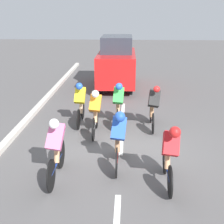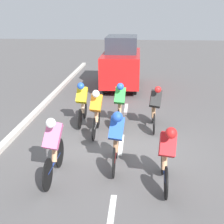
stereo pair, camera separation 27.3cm
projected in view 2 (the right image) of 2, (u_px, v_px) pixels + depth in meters
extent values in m
plane|color=#565454|center=(121.00, 147.00, 8.57)|extent=(60.00, 60.00, 0.00)
cube|color=white|center=(111.00, 217.00, 5.70)|extent=(0.12, 1.40, 0.01)
cube|color=white|center=(121.00, 144.00, 8.73)|extent=(0.12, 1.40, 0.01)
cube|color=white|center=(126.00, 109.00, 11.75)|extent=(0.12, 1.40, 0.01)
cube|color=beige|center=(10.00, 138.00, 8.96)|extent=(0.20, 25.16, 0.14)
cylinder|color=black|center=(85.00, 109.00, 10.69)|extent=(0.03, 0.64, 0.64)
cylinder|color=black|center=(80.00, 119.00, 9.77)|extent=(0.03, 0.64, 0.64)
cylinder|color=black|center=(83.00, 114.00, 10.23)|extent=(0.04, 0.97, 0.04)
cylinder|color=black|center=(83.00, 106.00, 10.32)|extent=(0.04, 0.04, 0.42)
cylinder|color=yellow|center=(83.00, 111.00, 10.24)|extent=(0.07, 0.07, 0.16)
cylinder|color=beige|center=(83.00, 108.00, 10.24)|extent=(0.12, 0.23, 0.36)
cube|color=yellow|center=(82.00, 95.00, 9.92)|extent=(0.35, 0.45, 0.55)
sphere|color=blue|center=(81.00, 86.00, 9.60)|extent=(0.22, 0.22, 0.22)
cylinder|color=black|center=(153.00, 113.00, 10.27)|extent=(0.03, 0.65, 0.65)
cylinder|color=black|center=(154.00, 124.00, 9.34)|extent=(0.03, 0.65, 0.65)
cylinder|color=#B7B7BC|center=(153.00, 119.00, 9.80)|extent=(0.04, 0.99, 0.04)
cylinder|color=#B7B7BC|center=(153.00, 110.00, 9.90)|extent=(0.04, 0.04, 0.42)
cylinder|color=#1999D8|center=(153.00, 115.00, 9.82)|extent=(0.07, 0.07, 0.16)
cylinder|color=#9E704C|center=(153.00, 112.00, 9.82)|extent=(0.12, 0.23, 0.36)
cube|color=black|center=(156.00, 99.00, 9.49)|extent=(0.40, 0.46, 0.58)
sphere|color=red|center=(158.00, 90.00, 9.17)|extent=(0.20, 0.20, 0.20)
cylinder|color=black|center=(120.00, 110.00, 10.52)|extent=(0.03, 0.70, 0.70)
cylinder|color=black|center=(118.00, 120.00, 9.60)|extent=(0.03, 0.70, 0.70)
cylinder|color=#B7B7BC|center=(119.00, 115.00, 10.06)|extent=(0.04, 0.97, 0.04)
cylinder|color=#B7B7BC|center=(120.00, 107.00, 10.15)|extent=(0.04, 0.04, 0.42)
cylinder|color=yellow|center=(120.00, 111.00, 10.07)|extent=(0.07, 0.07, 0.16)
cylinder|color=tan|center=(120.00, 109.00, 10.07)|extent=(0.12, 0.23, 0.36)
cube|color=green|center=(120.00, 96.00, 9.75)|extent=(0.36, 0.45, 0.55)
sphere|color=blue|center=(120.00, 87.00, 9.43)|extent=(0.22, 0.22, 0.22)
cylinder|color=black|center=(117.00, 145.00, 7.87)|extent=(0.03, 0.69, 0.69)
cylinder|color=black|center=(114.00, 163.00, 6.96)|extent=(0.03, 0.69, 0.69)
cylinder|color=red|center=(116.00, 153.00, 7.42)|extent=(0.04, 0.96, 0.04)
cylinder|color=red|center=(116.00, 142.00, 7.51)|extent=(0.04, 0.04, 0.42)
cylinder|color=green|center=(116.00, 149.00, 7.43)|extent=(0.07, 0.07, 0.16)
cylinder|color=#9E704C|center=(116.00, 145.00, 7.43)|extent=(0.12, 0.23, 0.36)
cube|color=blue|center=(117.00, 129.00, 7.11)|extent=(0.38, 0.46, 0.57)
sphere|color=blue|center=(117.00, 117.00, 6.78)|extent=(0.24, 0.24, 0.24)
cylinder|color=black|center=(98.00, 117.00, 9.87)|extent=(0.03, 0.67, 0.67)
cylinder|color=black|center=(94.00, 129.00, 8.91)|extent=(0.03, 0.67, 0.67)
cylinder|color=#B7B7BC|center=(96.00, 123.00, 9.39)|extent=(0.04, 1.02, 0.04)
cylinder|color=#B7B7BC|center=(97.00, 114.00, 9.49)|extent=(0.04, 0.04, 0.42)
cylinder|color=#1999D8|center=(96.00, 119.00, 9.40)|extent=(0.07, 0.07, 0.16)
cylinder|color=tan|center=(96.00, 117.00, 9.40)|extent=(0.12, 0.23, 0.36)
cube|color=orange|center=(96.00, 103.00, 9.08)|extent=(0.37, 0.44, 0.54)
sphere|color=white|center=(96.00, 94.00, 8.76)|extent=(0.21, 0.21, 0.21)
cylinder|color=black|center=(163.00, 160.00, 7.10)|extent=(0.03, 0.67, 0.67)
cylinder|color=black|center=(166.00, 183.00, 6.18)|extent=(0.03, 0.67, 0.67)
cylinder|color=navy|center=(164.00, 171.00, 6.64)|extent=(0.04, 0.97, 0.04)
cylinder|color=navy|center=(164.00, 158.00, 6.73)|extent=(0.04, 0.04, 0.42)
cylinder|color=white|center=(164.00, 166.00, 6.66)|extent=(0.07, 0.07, 0.16)
cylinder|color=tan|center=(164.00, 162.00, 6.65)|extent=(0.12, 0.23, 0.36)
cube|color=red|center=(168.00, 145.00, 6.33)|extent=(0.38, 0.44, 0.55)
sphere|color=red|center=(171.00, 133.00, 6.01)|extent=(0.23, 0.23, 0.23)
cylinder|color=black|center=(60.00, 153.00, 7.44)|extent=(0.03, 0.69, 0.69)
cylinder|color=black|center=(48.00, 175.00, 6.47)|extent=(0.03, 0.69, 0.69)
cylinder|color=navy|center=(54.00, 163.00, 6.95)|extent=(0.04, 1.03, 0.04)
cylinder|color=navy|center=(56.00, 151.00, 7.06)|extent=(0.04, 0.04, 0.42)
cylinder|color=green|center=(54.00, 158.00, 6.97)|extent=(0.07, 0.07, 0.16)
cylinder|color=tan|center=(55.00, 154.00, 6.97)|extent=(0.12, 0.23, 0.36)
cube|color=pink|center=(53.00, 136.00, 6.63)|extent=(0.40, 0.49, 0.62)
sphere|color=white|center=(51.00, 123.00, 6.30)|extent=(0.21, 0.21, 0.21)
cylinder|color=black|center=(135.00, 87.00, 13.67)|extent=(0.14, 0.64, 0.64)
cylinder|color=black|center=(104.00, 87.00, 13.78)|extent=(0.14, 0.64, 0.64)
cylinder|color=black|center=(136.00, 76.00, 15.96)|extent=(0.14, 0.64, 0.64)
cylinder|color=black|center=(110.00, 75.00, 16.07)|extent=(0.14, 0.64, 0.64)
cube|color=red|center=(121.00, 67.00, 14.66)|extent=(1.70, 3.91, 1.34)
cube|color=#2D333D|center=(122.00, 44.00, 14.51)|extent=(1.39, 2.15, 0.73)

